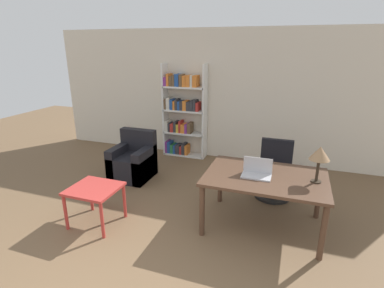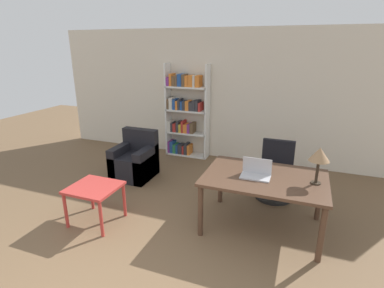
{
  "view_description": "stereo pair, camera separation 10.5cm",
  "coord_description": "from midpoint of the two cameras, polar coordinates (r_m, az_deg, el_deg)",
  "views": [
    {
      "loc": [
        1.37,
        -1.59,
        2.36
      ],
      "look_at": [
        0.01,
        2.29,
        1.0
      ],
      "focal_mm": 28.0,
      "sensor_mm": 36.0,
      "label": 1
    },
    {
      "loc": [
        1.47,
        -1.55,
        2.36
      ],
      "look_at": [
        0.01,
        2.29,
        1.0
      ],
      "focal_mm": 28.0,
      "sensor_mm": 36.0,
      "label": 2
    }
  ],
  "objects": [
    {
      "name": "side_table_blue",
      "position": [
        4.32,
        -17.43,
        -8.64
      ],
      "size": [
        0.64,
        0.6,
        0.54
      ],
      "color": "#B2332D",
      "rests_on": "ground_plane"
    },
    {
      "name": "wall_back",
      "position": [
        6.34,
        7.75,
        8.98
      ],
      "size": [
        8.0,
        0.06,
        2.7
      ],
      "color": "beige",
      "rests_on": "ground_plane"
    },
    {
      "name": "table_lamp",
      "position": [
        3.88,
        23.84,
        -2.02
      ],
      "size": [
        0.24,
        0.24,
        0.46
      ],
      "color": "#2D2319",
      "rests_on": "desk"
    },
    {
      "name": "desk",
      "position": [
        4.04,
        14.36,
        -7.09
      ],
      "size": [
        1.55,
        1.06,
        0.75
      ],
      "color": "#4C3323",
      "rests_on": "ground_plane"
    },
    {
      "name": "bookshelf",
      "position": [
        6.52,
        -0.96,
        5.83
      ],
      "size": [
        0.94,
        0.28,
        2.0
      ],
      "color": "white",
      "rests_on": "ground_plane"
    },
    {
      "name": "laptop",
      "position": [
        3.96,
        12.84,
        -5.38
      ],
      "size": [
        0.37,
        0.22,
        0.23
      ],
      "color": "#B2B2B7",
      "rests_on": "desk"
    },
    {
      "name": "office_chair",
      "position": [
        5.04,
        16.22,
        -5.33
      ],
      "size": [
        0.59,
        0.59,
        0.91
      ],
      "color": "black",
      "rests_on": "ground_plane"
    },
    {
      "name": "armchair",
      "position": [
        5.68,
        -10.3,
        -3.29
      ],
      "size": [
        0.69,
        0.71,
        0.87
      ],
      "color": "black",
      "rests_on": "ground_plane"
    }
  ]
}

